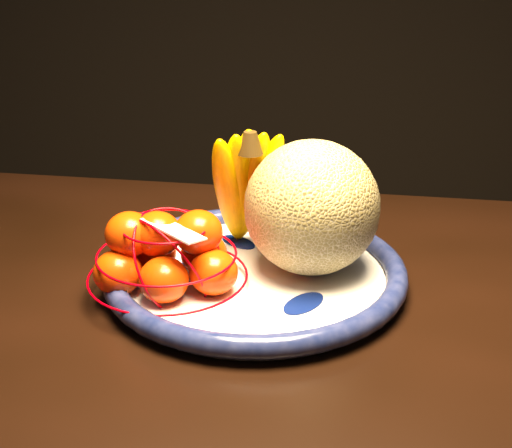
# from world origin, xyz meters

# --- Properties ---
(dining_table) EXTENTS (1.68, 1.08, 0.81)m
(dining_table) POSITION_xyz_m (0.05, 0.10, 0.72)
(dining_table) COLOR black
(dining_table) RESTS_ON ground
(fruit_bowl) EXTENTS (0.34, 0.34, 0.03)m
(fruit_bowl) POSITION_xyz_m (0.20, 0.25, 0.82)
(fruit_bowl) COLOR white
(fruit_bowl) RESTS_ON dining_table
(cantaloupe) EXTENTS (0.15, 0.15, 0.15)m
(cantaloupe) POSITION_xyz_m (0.27, 0.27, 0.90)
(cantaloupe) COLOR olive
(cantaloupe) RESTS_ON fruit_bowl
(banana_bunch) EXTENTS (0.11, 0.11, 0.17)m
(banana_bunch) POSITION_xyz_m (0.19, 0.32, 0.91)
(banana_bunch) COLOR #FFC100
(banana_bunch) RESTS_ON fruit_bowl
(mandarin_bag) EXTENTS (0.18, 0.18, 0.11)m
(mandarin_bag) POSITION_xyz_m (0.11, 0.22, 0.86)
(mandarin_bag) COLOR #F23900
(mandarin_bag) RESTS_ON fruit_bowl
(price_tag) EXTENTS (0.07, 0.06, 0.01)m
(price_tag) POSITION_xyz_m (0.12, 0.20, 0.90)
(price_tag) COLOR white
(price_tag) RESTS_ON mandarin_bag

